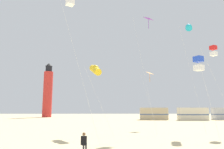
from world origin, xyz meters
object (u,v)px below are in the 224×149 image
at_px(rv_van_tan, 154,114).
at_px(kite_box_scarlet, 213,51).
at_px(kite_tube_gold, 95,70).
at_px(kite_diamond_violet, 148,24).
at_px(kite_flyer_standing, 84,141).
at_px(kite_tube_cyan, 189,28).
at_px(kite_diamond_orange, 150,75).
at_px(kite_box_blue, 199,64).
at_px(lighthouse_distant, 48,91).
at_px(rv_van_cream, 193,114).

bearing_deg(rv_van_tan, kite_box_scarlet, -82.82).
relative_size(kite_tube_gold, kite_diamond_violet, 0.56).
distance_m(kite_tube_gold, kite_diamond_violet, 8.14).
distance_m(kite_flyer_standing, kite_tube_cyan, 19.32).
bearing_deg(kite_flyer_standing, kite_box_scarlet, -140.51).
bearing_deg(kite_diamond_orange, kite_diamond_violet, -100.89).
distance_m(kite_box_blue, kite_diamond_violet, 9.30).
bearing_deg(lighthouse_distant, kite_box_blue, -62.31).
bearing_deg(kite_diamond_orange, kite_flyer_standing, -114.72).
distance_m(kite_flyer_standing, lighthouse_distant, 56.03).
bearing_deg(rv_van_cream, kite_diamond_orange, -122.58).
height_order(kite_flyer_standing, kite_box_scarlet, kite_box_scarlet).
height_order(kite_tube_cyan, lighthouse_distant, lighthouse_distant).
bearing_deg(rv_van_tan, kite_diamond_violet, -97.25).
bearing_deg(kite_diamond_orange, rv_van_tan, 77.42).
bearing_deg(kite_flyer_standing, kite_diamond_orange, -110.21).
xyz_separation_m(kite_diamond_violet, rv_van_tan, (6.05, 27.93, -10.74)).
bearing_deg(kite_diamond_orange, kite_box_scarlet, -46.20).
xyz_separation_m(kite_box_scarlet, kite_diamond_violet, (-7.14, 0.23, 3.22)).
relative_size(kite_box_scarlet, kite_box_blue, 1.42).
relative_size(kite_flyer_standing, kite_diamond_violet, 0.09).
bearing_deg(rv_van_tan, kite_tube_gold, -107.21).
distance_m(kite_box_scarlet, kite_box_blue, 8.25).
relative_size(kite_box_blue, lighthouse_distant, 0.40).
xyz_separation_m(kite_diamond_orange, rv_van_tan, (4.89, 21.92, -5.79)).
height_order(kite_box_blue, kite_diamond_orange, kite_diamond_orange).
bearing_deg(kite_box_blue, kite_diamond_orange, 96.87).
bearing_deg(kite_flyer_standing, lighthouse_distant, -67.01).
relative_size(kite_flyer_standing, kite_diamond_orange, 0.15).
height_order(kite_tube_gold, kite_diamond_orange, kite_diamond_orange).
distance_m(kite_flyer_standing, rv_van_tan, 39.17).
height_order(kite_tube_gold, kite_tube_cyan, kite_tube_cyan).
bearing_deg(lighthouse_distant, kite_box_scarlet, -54.86).
bearing_deg(kite_box_scarlet, lighthouse_distant, 125.14).
bearing_deg(rv_van_tan, kite_tube_cyan, -86.92).
height_order(kite_box_scarlet, rv_van_cream, kite_box_scarlet).
relative_size(kite_flyer_standing, kite_tube_cyan, 0.09).
bearing_deg(kite_diamond_violet, kite_tube_cyan, 15.24).
xyz_separation_m(kite_flyer_standing, kite_tube_gold, (0.08, 8.13, 5.97)).
relative_size(kite_box_scarlet, kite_tube_cyan, 0.74).
height_order(kite_box_scarlet, rv_van_tan, kite_box_scarlet).
xyz_separation_m(kite_box_scarlet, lighthouse_distant, (-30.66, 43.57, -1.07)).
xyz_separation_m(kite_tube_gold, kite_tube_cyan, (11.01, 2.64, 5.61)).
relative_size(kite_diamond_violet, kite_diamond_orange, 1.70).
height_order(kite_flyer_standing, kite_diamond_orange, kite_diamond_orange).
relative_size(kite_flyer_standing, kite_tube_gold, 0.16).
distance_m(kite_tube_cyan, lighthouse_distant, 51.00).
height_order(kite_tube_cyan, rv_van_tan, kite_tube_cyan).
bearing_deg(kite_box_blue, rv_van_tan, 84.41).
relative_size(kite_flyer_standing, kite_box_scarlet, 0.12).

